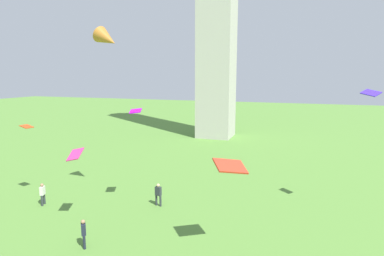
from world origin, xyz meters
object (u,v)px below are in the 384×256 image
at_px(person_3, 84,232).
at_px(kite_flying_1, 27,126).
at_px(kite_flying_0, 230,166).
at_px(kite_flying_5, 136,111).
at_px(kite_flying_2, 75,154).
at_px(person_2, 43,193).
at_px(person_0, 158,193).
at_px(kite_flying_4, 107,39).
at_px(kite_flying_3, 371,93).

distance_m(person_3, kite_flying_1, 11.35).
bearing_deg(kite_flying_0, kite_flying_5, -63.81).
relative_size(person_3, kite_flying_5, 1.26).
bearing_deg(kite_flying_2, kite_flying_0, 70.44).
bearing_deg(kite_flying_2, person_3, 26.46).
xyz_separation_m(person_2, kite_flying_5, (7.55, 1.66, 6.58)).
bearing_deg(kite_flying_2, person_0, 122.77).
bearing_deg(person_2, kite_flying_1, -131.64).
bearing_deg(kite_flying_4, person_0, -65.81).
height_order(kite_flying_0, kite_flying_3, kite_flying_3).
bearing_deg(kite_flying_3, kite_flying_1, 54.25).
xyz_separation_m(kite_flying_2, kite_flying_5, (2.71, 3.36, 2.64)).
bearing_deg(person_0, kite_flying_4, -159.04).
height_order(kite_flying_0, kite_flying_5, kite_flying_5).
relative_size(person_3, kite_flying_4, 0.74).
bearing_deg(person_3, person_0, -53.27).
xyz_separation_m(kite_flying_0, kite_flying_1, (-17.23, 2.87, 0.79)).
bearing_deg(kite_flying_4, kite_flying_1, 115.69).
distance_m(kite_flying_2, kite_flying_3, 20.30).
relative_size(person_2, kite_flying_3, 1.34).
relative_size(person_3, kite_flying_0, 0.87).
height_order(kite_flying_1, kite_flying_2, kite_flying_1).
bearing_deg(person_2, person_0, 88.48).
bearing_deg(kite_flying_5, person_0, 114.69).
height_order(person_3, kite_flying_4, kite_flying_4).
bearing_deg(person_2, kite_flying_0, 62.38).
distance_m(person_0, kite_flying_4, 12.28).
height_order(person_2, kite_flying_1, kite_flying_1).
distance_m(person_0, kite_flying_5, 6.75).
bearing_deg(person_0, kite_flying_1, -158.05).
distance_m(person_3, kite_flying_5, 8.73).
distance_m(kite_flying_0, kite_flying_5, 8.98).
xyz_separation_m(person_0, kite_flying_2, (-3.82, -4.55, 3.91)).
distance_m(person_0, kite_flying_0, 9.37).
xyz_separation_m(person_2, kite_flying_3, (23.21, 5.95, 7.93)).
xyz_separation_m(person_0, kite_flying_0, (6.71, -4.97, 4.26)).
bearing_deg(kite_flying_4, kite_flying_3, -64.44).
relative_size(kite_flying_2, kite_flying_5, 0.93).
bearing_deg(person_2, kite_flying_5, 82.65).
bearing_deg(person_0, kite_flying_5, -122.26).
xyz_separation_m(kite_flying_1, kite_flying_2, (6.70, -2.45, -1.14)).
relative_size(person_3, kite_flying_3, 1.32).
bearing_deg(kite_flying_1, kite_flying_3, -156.02).
distance_m(kite_flying_3, kite_flying_5, 16.29).
height_order(person_2, kite_flying_4, kite_flying_4).
relative_size(kite_flying_0, kite_flying_5, 1.45).
bearing_deg(kite_flying_5, kite_flying_0, 41.77).
height_order(person_0, kite_flying_1, kite_flying_1).
distance_m(person_2, kite_flying_5, 10.15).
height_order(person_0, kite_flying_5, kite_flying_5).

